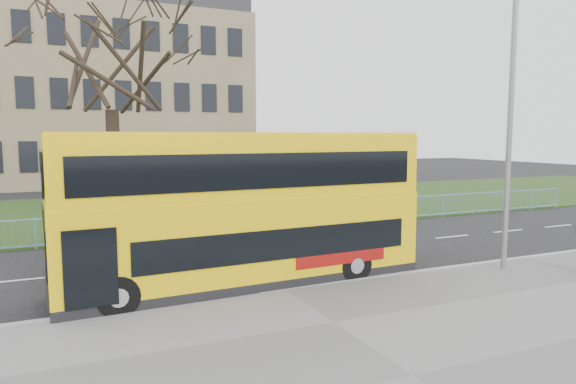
{
  "coord_description": "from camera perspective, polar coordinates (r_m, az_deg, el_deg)",
  "views": [
    {
      "loc": [
        -5.05,
        -13.19,
        3.99
      ],
      "look_at": [
        1.22,
        1.0,
        2.28
      ],
      "focal_mm": 32.0,
      "sensor_mm": 36.0,
      "label": 1
    }
  ],
  "objects": [
    {
      "name": "ground",
      "position": [
        14.68,
        -2.8,
        -9.5
      ],
      "size": [
        120.0,
        120.0,
        0.0
      ],
      "primitive_type": "plane",
      "color": "black",
      "rests_on": "ground"
    },
    {
      "name": "yellow_bus",
      "position": [
        13.54,
        -4.75,
        -1.53
      ],
      "size": [
        9.68,
        2.71,
        4.02
      ],
      "rotation": [
        0.0,
        0.0,
        0.05
      ],
      "color": "yellow",
      "rests_on": "ground"
    },
    {
      "name": "civic_building",
      "position": [
        48.29,
        -24.05,
        9.32
      ],
      "size": [
        30.0,
        15.0,
        14.0
      ],
      "primitive_type": "cube",
      "color": "#836B53",
      "rests_on": "ground"
    },
    {
      "name": "guard_railing",
      "position": [
        20.71,
        -9.39,
        -3.36
      ],
      "size": [
        40.0,
        0.12,
        1.1
      ],
      "primitive_type": null,
      "color": "#6FA6C5",
      "rests_on": "ground"
    },
    {
      "name": "pavement",
      "position": [
        9.08,
        13.64,
        -19.55
      ],
      "size": [
        80.0,
        10.5,
        0.12
      ],
      "primitive_type": "cube",
      "color": "slate",
      "rests_on": "ground"
    },
    {
      "name": "kerb",
      "position": [
        13.28,
        -0.36,
        -10.88
      ],
      "size": [
        80.0,
        0.2,
        0.14
      ],
      "primitive_type": "cube",
      "color": "#969699",
      "rests_on": "ground"
    },
    {
      "name": "street_lamp",
      "position": [
        15.97,
        23.2,
        7.58
      ],
      "size": [
        1.69,
        0.28,
        7.97
      ],
      "rotation": [
        0.0,
        0.0,
        -0.07
      ],
      "color": "gray",
      "rests_on": "pavement"
    },
    {
      "name": "grass_verge",
      "position": [
        28.23,
        -13.28,
        -1.93
      ],
      "size": [
        80.0,
        15.4,
        0.08
      ],
      "primitive_type": "cube",
      "color": "#1F3714",
      "rests_on": "ground"
    },
    {
      "name": "bare_tree",
      "position": [
        23.37,
        -19.06,
        10.97
      ],
      "size": [
        8.34,
        8.34,
        11.92
      ],
      "primitive_type": null,
      "color": "black",
      "rests_on": "grass_verge"
    }
  ]
}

